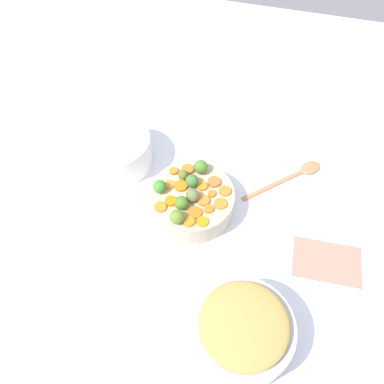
{
  "coord_description": "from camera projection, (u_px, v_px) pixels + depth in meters",
  "views": [
    {
      "loc": [
        -0.15,
        0.6,
        1.08
      ],
      "look_at": [
        0.02,
        -0.04,
        0.11
      ],
      "focal_mm": 37.55,
      "sensor_mm": 36.0,
      "label": 1
    }
  ],
  "objects": [
    {
      "name": "carrot_slice_4",
      "position": [
        174.0,
        171.0,
        1.22
      ],
      "size": [
        0.03,
        0.03,
        0.01
      ],
      "primitive_type": "cylinder",
      "rotation": [
        0.0,
        0.0,
        4.42
      ],
      "color": "orange",
      "rests_on": "serving_bowl_carrots"
    },
    {
      "name": "carrot_slice_12",
      "position": [
        189.0,
        222.0,
        1.12
      ],
      "size": [
        0.04,
        0.04,
        0.01
      ],
      "primitive_type": "cylinder",
      "rotation": [
        0.0,
        0.0,
        4.36
      ],
      "color": "orange",
      "rests_on": "serving_bowl_carrots"
    },
    {
      "name": "brussels_sprout_5",
      "position": [
        201.0,
        167.0,
        1.21
      ],
      "size": [
        0.04,
        0.04,
        0.04
      ],
      "primitive_type": "sphere",
      "color": "#4C812D",
      "rests_on": "serving_bowl_carrots"
    },
    {
      "name": "brussels_sprout_3",
      "position": [
        177.0,
        217.0,
        1.11
      ],
      "size": [
        0.04,
        0.04,
        0.04
      ],
      "primitive_type": "sphere",
      "color": "olive",
      "rests_on": "serving_bowl_carrots"
    },
    {
      "name": "carrot_slice_5",
      "position": [
        202.0,
        186.0,
        1.19
      ],
      "size": [
        0.04,
        0.04,
        0.01
      ],
      "primitive_type": "cylinder",
      "rotation": [
        0.0,
        0.0,
        1.11
      ],
      "color": "orange",
      "rests_on": "serving_bowl_carrots"
    },
    {
      "name": "serving_bowl_carrots",
      "position": [
        192.0,
        201.0,
        1.22
      ],
      "size": [
        0.25,
        0.25,
        0.08
      ],
      "primitive_type": "cylinder",
      "color": "#C4B294",
      "rests_on": "tabletop"
    },
    {
      "name": "tabletop",
      "position": [
        193.0,
        222.0,
        1.23
      ],
      "size": [
        2.4,
        2.4,
        0.02
      ],
      "primitive_type": "cube",
      "color": "white",
      "rests_on": "ground"
    },
    {
      "name": "casserole_dish",
      "position": [
        117.0,
        150.0,
        1.31
      ],
      "size": [
        0.22,
        0.22,
        0.11
      ],
      "primitive_type": "cylinder",
      "color": "white",
      "rests_on": "tabletop"
    },
    {
      "name": "carrot_slice_15",
      "position": [
        195.0,
        213.0,
        1.14
      ],
      "size": [
        0.05,
        0.05,
        0.01
      ],
      "primitive_type": "cylinder",
      "rotation": [
        0.0,
        0.0,
        5.81
      ],
      "color": "orange",
      "rests_on": "serving_bowl_carrots"
    },
    {
      "name": "carrot_slice_0",
      "position": [
        171.0,
        201.0,
        1.16
      ],
      "size": [
        0.04,
        0.04,
        0.01
      ],
      "primitive_type": "cylinder",
      "rotation": [
        0.0,
        0.0,
        3.11
      ],
      "color": "orange",
      "rests_on": "serving_bowl_carrots"
    },
    {
      "name": "carrot_slice_3",
      "position": [
        181.0,
        186.0,
        1.19
      ],
      "size": [
        0.05,
        0.05,
        0.01
      ],
      "primitive_type": "cylinder",
      "rotation": [
        0.0,
        0.0,
        2.95
      ],
      "color": "orange",
      "rests_on": "serving_bowl_carrots"
    },
    {
      "name": "carrot_slice_9",
      "position": [
        160.0,
        207.0,
        1.15
      ],
      "size": [
        0.04,
        0.04,
        0.01
      ],
      "primitive_type": "cylinder",
      "rotation": [
        0.0,
        0.0,
        6.16
      ],
      "color": "orange",
      "rests_on": "serving_bowl_carrots"
    },
    {
      "name": "brussels_sprout_0",
      "position": [
        160.0,
        187.0,
        1.17
      ],
      "size": [
        0.04,
        0.04,
        0.04
      ],
      "primitive_type": "sphere",
      "color": "#42882F",
      "rests_on": "serving_bowl_carrots"
    },
    {
      "name": "brussels_sprout_1",
      "position": [
        181.0,
        203.0,
        1.14
      ],
      "size": [
        0.04,
        0.04,
        0.04
      ],
      "primitive_type": "sphere",
      "color": "#4B7A25",
      "rests_on": "serving_bowl_carrots"
    },
    {
      "name": "brussels_sprout_4",
      "position": [
        193.0,
        195.0,
        1.16
      ],
      "size": [
        0.04,
        0.04,
        0.04
      ],
      "primitive_type": "sphere",
      "color": "#607141",
      "rests_on": "serving_bowl_carrots"
    },
    {
      "name": "stuffing_mound",
      "position": [
        244.0,
        324.0,
        0.92
      ],
      "size": [
        0.21,
        0.21,
        0.04
      ],
      "primitive_type": "ellipsoid",
      "color": "tan",
      "rests_on": "metal_pot"
    },
    {
      "name": "carrot_slice_8",
      "position": [
        212.0,
        194.0,
        1.18
      ],
      "size": [
        0.03,
        0.03,
        0.01
      ],
      "primitive_type": "cylinder",
      "rotation": [
        0.0,
        0.0,
        0.16
      ],
      "color": "orange",
      "rests_on": "serving_bowl_carrots"
    },
    {
      "name": "brussels_sprout_2",
      "position": [
        192.0,
        181.0,
        1.18
      ],
      "size": [
        0.04,
        0.04,
        0.04
      ],
      "primitive_type": "sphere",
      "color": "#447537",
      "rests_on": "serving_bowl_carrots"
    },
    {
      "name": "carrot_slice_6",
      "position": [
        170.0,
        184.0,
        1.2
      ],
      "size": [
        0.03,
        0.03,
        0.01
      ],
      "primitive_type": "cylinder",
      "rotation": [
        0.0,
        0.0,
        3.19
      ],
      "color": "orange",
      "rests_on": "serving_bowl_carrots"
    },
    {
      "name": "carrot_slice_10",
      "position": [
        214.0,
        182.0,
        1.2
      ],
      "size": [
        0.05,
        0.05,
        0.01
      ],
      "primitive_type": "cylinder",
      "rotation": [
        0.0,
        0.0,
        3.75
      ],
      "color": "orange",
      "rests_on": "serving_bowl_carrots"
    },
    {
      "name": "brussels_sprout_6",
      "position": [
        183.0,
        175.0,
        1.2
      ],
      "size": [
        0.03,
        0.03,
        0.03
      ],
      "primitive_type": "sphere",
      "color": "#5C6C28",
      "rests_on": "serving_bowl_carrots"
    },
    {
      "name": "metal_pot",
      "position": [
        241.0,
        333.0,
        0.98
      ],
      "size": [
        0.25,
        0.25,
        0.11
      ],
      "primitive_type": "cylinder",
      "color": "#B3B0BE",
      "rests_on": "tabletop"
    },
    {
      "name": "wooden_spoon",
      "position": [
        297.0,
        174.0,
        1.32
      ],
      "size": [
        0.24,
        0.23,
        0.01
      ],
      "color": "#BB7A52",
      "rests_on": "tabletop"
    },
    {
      "name": "dish_towel",
      "position": [
        327.0,
        261.0,
        1.14
      ],
      "size": [
        0.2,
        0.13,
        0.01
      ],
      "primitive_type": "cube",
      "rotation": [
        0.0,
        0.0,
        0.04
      ],
      "color": "tan",
      "rests_on": "tabletop"
    },
    {
      "name": "carrot_slice_2",
      "position": [
        202.0,
        222.0,
        1.13
      ],
      "size": [
        0.05,
        0.05,
        0.01
      ],
      "primitive_type": "cylinder",
      "rotation": [
        0.0,
        0.0,
        5.53
      ],
      "color": "orange",
      "rests_on": "serving_bowl_carrots"
    },
    {
      "name": "carrot_slice_11",
      "position": [
        188.0,
        169.0,
        1.23
      ],
      "size": [
        0.05,
        0.05,
        0.01
      ],
      "primitive_type": "cylinder",
      "rotation": [
        0.0,
        0.0,
        4.43
      ],
      "color": "orange",
      "rests_on": "serving_bowl_carrots"
    },
    {
      "name": "carrot_slice_7",
      "position": [
        203.0,
        201.0,
        1.16
      ],
      "size": [
        0.04,
        0.04,
        0.01
      ],
      "primitive_type": "cylinder",
      "rotation": [
        0.0,
        0.0,
        1.38
      ],
      "color": "orange",
      "rests_on": "serving_bowl_carrots"
    },
    {
      "name": "carrot_slice_1",
      "position": [
        208.0,
        209.0,
        1.15
      ],
      "size": [
        0.03,
        0.03,
        0.01
      ],
      "primitive_type": "cylinder",
      "rotation": [
        0.0,
        0.0,
        3.15
      ],
      "color": "orange",
      "rests_on": "serving_bowl_carrots"
    },
    {
      "name": "carrot_slice_13",
      "position": [
        220.0,
        204.0,
        1.16
      ],
      "size": [
        0.05,
        0.05,
        0.01
      ],
      "primitive_type": "cylinder",
      "rotation": [
        0.0,
        0.0,
        2.13
      ],
      "color": "orange",
      "rests_on": "serving_bowl_carrots"
    },
    {
      "name": "carrot_slice_14",
      "position": [
        225.0,
        191.0,
        1.18
      ],
      "size": [
        0.04,
        0.04,
        0.01
      ],
      "primitive_type": "cylinder",
      "rotation": [
        0.0,
        0.0,
        2.99
      ],
      "color": "orange",
      "rests_on": "serving_bowl_carrots"
    }
  ]
}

